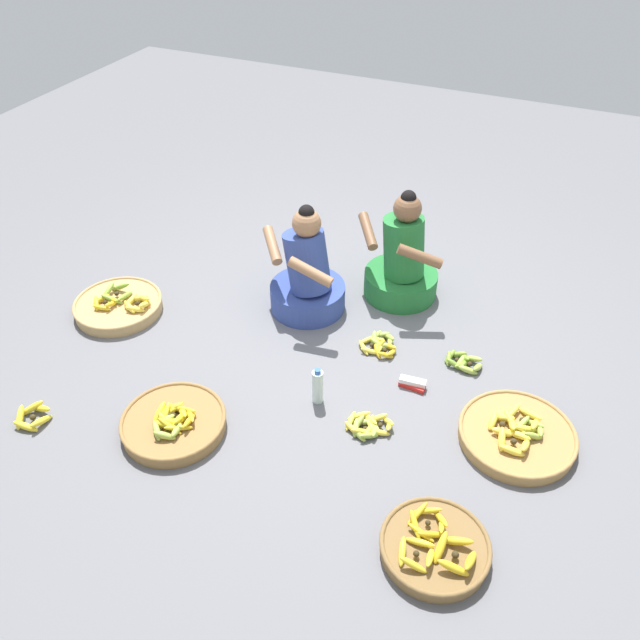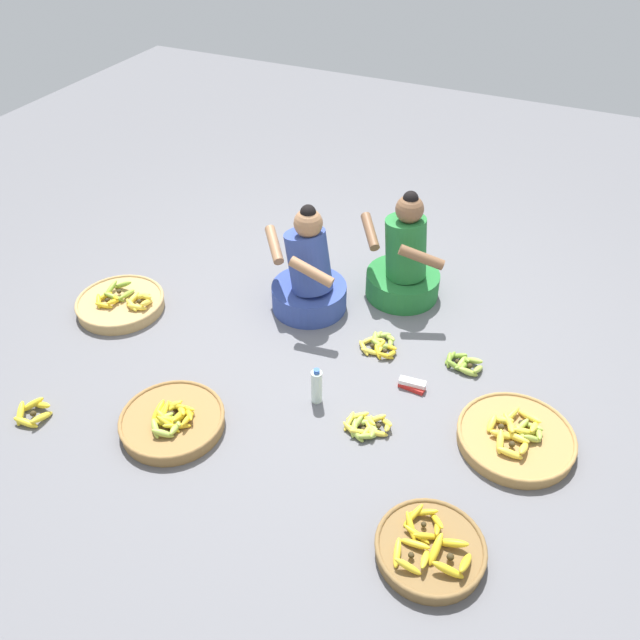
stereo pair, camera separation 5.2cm
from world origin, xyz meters
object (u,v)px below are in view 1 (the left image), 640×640
(banana_basket_mid_left, at_px, (435,547))
(loose_bananas_front_center, at_px, (32,416))
(water_bottle, at_px, (318,386))
(packet_carton_stack, at_px, (412,384))
(vendor_woman_front, at_px, (307,277))
(vendor_woman_behind, at_px, (402,263))
(loose_bananas_back_left, at_px, (463,362))
(banana_basket_near_bicycle, at_px, (174,422))
(loose_bananas_front_left, at_px, (368,426))
(banana_basket_mid_right, at_px, (517,434))
(loose_bananas_back_right, at_px, (380,344))
(banana_basket_front_right, at_px, (119,305))

(banana_basket_mid_left, distance_m, loose_bananas_front_center, 2.34)
(water_bottle, distance_m, packet_carton_stack, 0.59)
(loose_bananas_front_center, relative_size, water_bottle, 0.92)
(vendor_woman_front, distance_m, vendor_woman_behind, 0.68)
(loose_bananas_back_left, bearing_deg, banana_basket_mid_left, -81.83)
(loose_bananas_back_left, bearing_deg, vendor_woman_front, 172.40)
(banana_basket_near_bicycle, relative_size, packet_carton_stack, 3.63)
(vendor_woman_behind, relative_size, loose_bananas_back_left, 3.26)
(loose_bananas_front_center, distance_m, water_bottle, 1.65)
(loose_bananas_front_left, bearing_deg, vendor_woman_front, 131.25)
(vendor_woman_behind, height_order, water_bottle, vendor_woman_behind)
(water_bottle, bearing_deg, banana_basket_mid_right, 8.25)
(loose_bananas_front_left, bearing_deg, water_bottle, 165.19)
(water_bottle, bearing_deg, banana_basket_near_bicycle, -141.05)
(banana_basket_mid_left, height_order, packet_carton_stack, banana_basket_mid_left)
(banana_basket_mid_left, height_order, loose_bananas_front_center, banana_basket_mid_left)
(banana_basket_mid_left, distance_m, loose_bananas_front_left, 0.82)
(loose_bananas_back_right, distance_m, loose_bananas_front_left, 0.72)
(packet_carton_stack, bearing_deg, vendor_woman_behind, 112.92)
(loose_bananas_front_left, xyz_separation_m, packet_carton_stack, (0.13, 0.42, 0.00))
(vendor_woman_behind, relative_size, loose_bananas_front_left, 2.80)
(vendor_woman_front, xyz_separation_m, vendor_woman_behind, (0.54, 0.41, 0.01))
(banana_basket_front_right, bearing_deg, loose_bananas_back_right, 11.70)
(vendor_woman_behind, distance_m, banana_basket_front_right, 2.00)
(banana_basket_mid_left, xyz_separation_m, packet_carton_stack, (-0.43, 1.02, -0.02))
(vendor_woman_front, height_order, loose_bananas_back_right, vendor_woman_front)
(banana_basket_near_bicycle, xyz_separation_m, banana_basket_mid_left, (1.56, -0.16, -0.00))
(loose_bananas_back_left, height_order, water_bottle, water_bottle)
(vendor_woman_front, distance_m, packet_carton_stack, 1.05)
(banana_basket_front_right, xyz_separation_m, loose_bananas_back_left, (2.33, 0.42, -0.02))
(banana_basket_near_bicycle, bearing_deg, vendor_woman_front, 80.60)
(banana_basket_front_right, height_order, packet_carton_stack, banana_basket_front_right)
(water_bottle, height_order, packet_carton_stack, water_bottle)
(vendor_woman_behind, xyz_separation_m, loose_bananas_back_left, (0.61, -0.57, -0.24))
(banana_basket_mid_right, xyz_separation_m, loose_bananas_back_right, (-0.96, 0.44, -0.02))
(loose_bananas_front_center, height_order, loose_bananas_back_right, loose_bananas_front_center)
(vendor_woman_behind, distance_m, packet_carton_stack, 0.99)
(vendor_woman_behind, bearing_deg, loose_bananas_front_center, -127.36)
(packet_carton_stack, bearing_deg, banana_basket_front_right, -177.34)
(banana_basket_mid_right, distance_m, loose_bananas_back_right, 1.06)
(loose_bananas_back_left, bearing_deg, vendor_woman_behind, 136.96)
(banana_basket_mid_left, distance_m, water_bottle, 1.14)
(vendor_woman_front, xyz_separation_m, banana_basket_front_right, (-1.18, -0.57, -0.21))
(loose_bananas_back_right, height_order, loose_bananas_front_left, same)
(loose_bananas_front_center, bearing_deg, vendor_woman_behind, 52.64)
(vendor_woman_behind, height_order, loose_bananas_back_right, vendor_woman_behind)
(banana_basket_front_right, relative_size, banana_basket_near_bicycle, 1.02)
(banana_basket_near_bicycle, bearing_deg, packet_carton_stack, 37.15)
(banana_basket_mid_right, height_order, packet_carton_stack, banana_basket_mid_right)
(vendor_woman_front, height_order, vendor_woman_behind, vendor_woman_behind)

